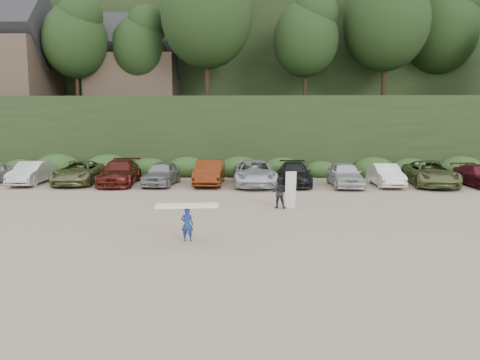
{
  "coord_description": "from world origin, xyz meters",
  "views": [
    {
      "loc": [
        -0.65,
        -20.18,
        4.47
      ],
      "look_at": [
        -1.46,
        3.0,
        1.3
      ],
      "focal_mm": 35.0,
      "sensor_mm": 36.0,
      "label": 1
    }
  ],
  "objects": [
    {
      "name": "child_surfer",
      "position": [
        -3.13,
        -3.82,
        0.91
      ],
      "size": [
        2.29,
        0.89,
        1.34
      ],
      "color": "navy",
      "rests_on": "ground"
    },
    {
      "name": "adult_surfer",
      "position": [
        0.52,
        2.41,
        0.79
      ],
      "size": [
        1.25,
        0.75,
        1.83
      ],
      "color": "black",
      "rests_on": "ground"
    },
    {
      "name": "parked_cars",
      "position": [
        -0.58,
        10.04,
        0.77
      ],
      "size": [
        36.89,
        6.24,
        1.64
      ],
      "color": "#B9B9BE",
      "rests_on": "ground"
    },
    {
      "name": "ground",
      "position": [
        0.0,
        0.0,
        0.0
      ],
      "size": [
        120.0,
        120.0,
        0.0
      ],
      "primitive_type": "plane",
      "color": "tan",
      "rests_on": "ground"
    },
    {
      "name": "hillside_backdrop",
      "position": [
        -0.26,
        35.93,
        11.22
      ],
      "size": [
        90.0,
        41.5,
        28.0
      ],
      "color": "black",
      "rests_on": "ground"
    }
  ]
}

